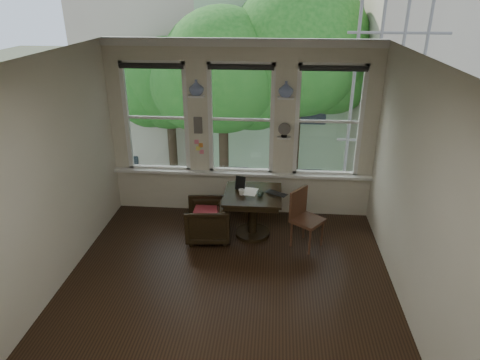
# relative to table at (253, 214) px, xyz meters

# --- Properties ---
(ground) EXTENTS (4.50, 4.50, 0.00)m
(ground) POSITION_rel_table_xyz_m (-0.26, -1.36, -0.38)
(ground) COLOR black
(ground) RESTS_ON ground
(ceiling) EXTENTS (4.50, 4.50, 0.00)m
(ceiling) POSITION_rel_table_xyz_m (-0.26, -1.36, 2.62)
(ceiling) COLOR silver
(ceiling) RESTS_ON ground
(wall_back) EXTENTS (4.50, 0.00, 4.50)m
(wall_back) POSITION_rel_table_xyz_m (-0.26, 0.89, 1.12)
(wall_back) COLOR beige
(wall_back) RESTS_ON ground
(wall_front) EXTENTS (4.50, 0.00, 4.50)m
(wall_front) POSITION_rel_table_xyz_m (-0.26, -3.61, 1.12)
(wall_front) COLOR beige
(wall_front) RESTS_ON ground
(wall_left) EXTENTS (0.00, 4.50, 4.50)m
(wall_left) POSITION_rel_table_xyz_m (-2.51, -1.36, 1.12)
(wall_left) COLOR beige
(wall_left) RESTS_ON ground
(wall_right) EXTENTS (0.00, 4.50, 4.50)m
(wall_right) POSITION_rel_table_xyz_m (1.99, -1.36, 1.12)
(wall_right) COLOR beige
(wall_right) RESTS_ON ground
(window_left) EXTENTS (1.10, 0.12, 1.90)m
(window_left) POSITION_rel_table_xyz_m (-1.71, 0.89, 1.32)
(window_left) COLOR white
(window_left) RESTS_ON ground
(window_center) EXTENTS (1.10, 0.12, 1.90)m
(window_center) POSITION_rel_table_xyz_m (-0.26, 0.89, 1.32)
(window_center) COLOR white
(window_center) RESTS_ON ground
(window_right) EXTENTS (1.10, 0.12, 1.90)m
(window_right) POSITION_rel_table_xyz_m (1.19, 0.89, 1.32)
(window_right) COLOR white
(window_right) RESTS_ON ground
(shelf_left) EXTENTS (0.26, 0.16, 0.03)m
(shelf_left) POSITION_rel_table_xyz_m (-0.99, 0.79, 1.73)
(shelf_left) COLOR white
(shelf_left) RESTS_ON ground
(shelf_right) EXTENTS (0.26, 0.16, 0.03)m
(shelf_right) POSITION_rel_table_xyz_m (0.46, 0.79, 1.73)
(shelf_right) COLOR white
(shelf_right) RESTS_ON ground
(intercom) EXTENTS (0.14, 0.06, 0.28)m
(intercom) POSITION_rel_table_xyz_m (-0.99, 0.82, 1.23)
(intercom) COLOR #59544F
(intercom) RESTS_ON ground
(sticky_notes) EXTENTS (0.16, 0.01, 0.24)m
(sticky_notes) POSITION_rel_table_xyz_m (-0.99, 0.82, 0.88)
(sticky_notes) COLOR pink
(sticky_notes) RESTS_ON ground
(desk_fan) EXTENTS (0.20, 0.20, 0.24)m
(desk_fan) POSITION_rel_table_xyz_m (0.46, 0.77, 1.16)
(desk_fan) COLOR #59544F
(desk_fan) RESTS_ON ground
(vase_left) EXTENTS (0.24, 0.24, 0.25)m
(vase_left) POSITION_rel_table_xyz_m (-0.99, 0.79, 1.86)
(vase_left) COLOR white
(vase_left) RESTS_ON shelf_left
(vase_right) EXTENTS (0.24, 0.24, 0.25)m
(vase_right) POSITION_rel_table_xyz_m (0.46, 0.79, 1.86)
(vase_right) COLOR white
(vase_right) RESTS_ON shelf_right
(table) EXTENTS (0.90, 0.90, 0.75)m
(table) POSITION_rel_table_xyz_m (0.00, 0.00, 0.00)
(table) COLOR black
(table) RESTS_ON ground
(armchair_left) EXTENTS (0.76, 0.74, 0.63)m
(armchair_left) POSITION_rel_table_xyz_m (-0.71, -0.16, -0.06)
(armchair_left) COLOR black
(armchair_left) RESTS_ON ground
(cushion_red) EXTENTS (0.45, 0.45, 0.06)m
(cushion_red) POSITION_rel_table_xyz_m (-0.71, -0.16, 0.08)
(cushion_red) COLOR maroon
(cushion_red) RESTS_ON armchair_left
(side_chair_right) EXTENTS (0.59, 0.59, 0.92)m
(side_chair_right) POSITION_rel_table_xyz_m (0.86, -0.26, 0.09)
(side_chair_right) COLOR #4B271B
(side_chair_right) RESTS_ON ground
(laptop) EXTENTS (0.42, 0.38, 0.03)m
(laptop) POSITION_rel_table_xyz_m (0.34, -0.06, 0.39)
(laptop) COLOR black
(laptop) RESTS_ON table
(mug) EXTENTS (0.11, 0.11, 0.09)m
(mug) POSITION_rel_table_xyz_m (-0.18, -0.07, 0.42)
(mug) COLOR white
(mug) RESTS_ON table
(drinking_glass) EXTENTS (0.12, 0.12, 0.09)m
(drinking_glass) POSITION_rel_table_xyz_m (0.11, -0.10, 0.42)
(drinking_glass) COLOR white
(drinking_glass) RESTS_ON table
(tablet) EXTENTS (0.17, 0.12, 0.22)m
(tablet) POSITION_rel_table_xyz_m (-0.21, 0.14, 0.48)
(tablet) COLOR black
(tablet) RESTS_ON table
(papers) EXTENTS (0.27, 0.33, 0.00)m
(papers) POSITION_rel_table_xyz_m (-0.05, 0.06, 0.38)
(papers) COLOR silver
(papers) RESTS_ON table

